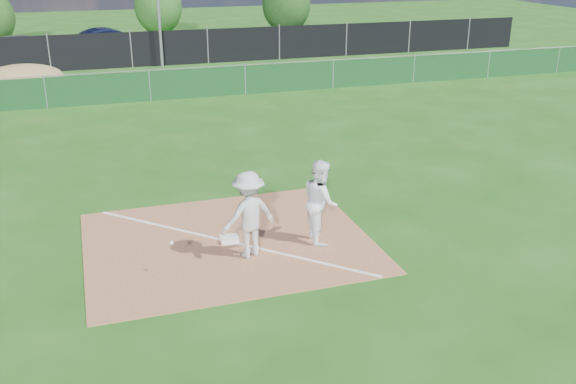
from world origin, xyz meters
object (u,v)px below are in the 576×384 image
at_px(runner, 321,201).
at_px(car_mid, 110,41).
at_px(tree_mid, 158,7).
at_px(car_left, 25,47).
at_px(car_right, 216,40).
at_px(first_base, 229,239).
at_px(tree_right, 286,5).
at_px(play_at_first, 249,215).

distance_m(runner, car_mid, 27.74).
xyz_separation_m(car_mid, tree_mid, (3.73, 6.68, 1.24)).
height_order(car_left, car_mid, car_left).
distance_m(car_right, tree_mid, 8.13).
bearing_deg(first_base, car_left, 101.87).
relative_size(runner, car_mid, 0.42).
height_order(runner, tree_right, tree_right).
distance_m(first_base, car_left, 26.20).
height_order(car_left, tree_mid, tree_mid).
relative_size(play_at_first, tree_mid, 0.60).
xyz_separation_m(tree_mid, tree_right, (8.61, -1.96, 0.07)).
height_order(first_base, tree_right, tree_right).
bearing_deg(first_base, tree_mid, 85.04).
bearing_deg(tree_right, first_base, -109.94).
xyz_separation_m(car_left, tree_mid, (8.31, 8.12, 1.22)).
xyz_separation_m(runner, car_left, (-7.28, 26.16, -0.16)).
bearing_deg(car_right, car_left, 85.73).
relative_size(first_base, car_mid, 0.09).
distance_m(first_base, tree_mid, 33.94).
bearing_deg(car_mid, first_base, 165.10).
xyz_separation_m(first_base, runner, (1.90, -0.53, 0.85)).
relative_size(runner, tree_mid, 0.48).
xyz_separation_m(runner, car_right, (3.37, 26.61, -0.27)).
distance_m(car_mid, tree_right, 13.27).
bearing_deg(car_left, car_right, -86.12).
height_order(play_at_first, tree_mid, tree_mid).
bearing_deg(tree_mid, tree_right, -12.84).
distance_m(play_at_first, tree_mid, 34.67).
bearing_deg(car_right, play_at_first, 162.73).
xyz_separation_m(play_at_first, car_mid, (-1.05, 27.87, -0.20)).
height_order(car_left, car_right, car_left).
bearing_deg(tree_right, car_left, -160.00).
bearing_deg(tree_mid, car_right, -73.07).
bearing_deg(play_at_first, tree_mid, 85.57).
height_order(car_right, tree_right, tree_right).
relative_size(car_right, tree_right, 1.09).
height_order(tree_mid, tree_right, tree_right).
distance_m(car_left, tree_mid, 11.69).
bearing_deg(car_right, tree_right, -54.43).
relative_size(tree_mid, tree_right, 0.96).
height_order(first_base, runner, runner).
distance_m(first_base, car_mid, 27.10).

